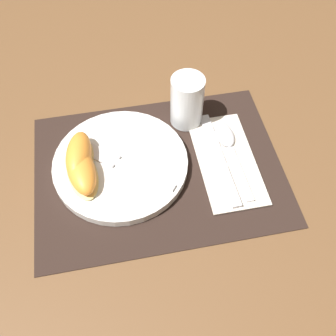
{
  "coord_description": "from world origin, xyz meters",
  "views": [
    {
      "loc": [
        -0.06,
        -0.39,
        0.58
      ],
      "look_at": [
        0.01,
        -0.02,
        0.02
      ],
      "focal_mm": 42.0,
      "sensor_mm": 36.0,
      "label": 1
    }
  ],
  "objects": [
    {
      "name": "juice_glass",
      "position": [
        0.07,
        0.1,
        0.05
      ],
      "size": [
        0.06,
        0.06,
        0.1
      ],
      "color": "silver",
      "rests_on": "placemat"
    },
    {
      "name": "ground_plane",
      "position": [
        0.0,
        0.0,
        0.0
      ],
      "size": [
        3.0,
        3.0,
        0.0
      ],
      "primitive_type": "plane",
      "color": "brown"
    },
    {
      "name": "napkin",
      "position": [
        0.12,
        -0.01,
        0.01
      ],
      "size": [
        0.1,
        0.21,
        0.0
      ],
      "color": "silver",
      "rests_on": "placemat"
    },
    {
      "name": "citrus_wedge_0",
      "position": [
        -0.13,
        0.03,
        0.04
      ],
      "size": [
        0.06,
        0.11,
        0.04
      ],
      "color": "#F4DB84",
      "rests_on": "plate"
    },
    {
      "name": "citrus_wedge_1",
      "position": [
        -0.13,
        0.0,
        0.04
      ],
      "size": [
        0.07,
        0.12,
        0.04
      ],
      "color": "#F4DB84",
      "rests_on": "plate"
    },
    {
      "name": "spoon",
      "position": [
        0.13,
        0.02,
        0.01
      ],
      "size": [
        0.04,
        0.18,
        0.01
      ],
      "color": "silver",
      "rests_on": "napkin"
    },
    {
      "name": "knife",
      "position": [
        0.11,
        -0.01,
        0.01
      ],
      "size": [
        0.02,
        0.21,
        0.01
      ],
      "color": "silver",
      "rests_on": "napkin"
    },
    {
      "name": "placemat",
      "position": [
        0.0,
        0.0,
        0.0
      ],
      "size": [
        0.44,
        0.32,
        0.0
      ],
      "color": "black",
      "rests_on": "ground_plane"
    },
    {
      "name": "fork",
      "position": [
        -0.07,
        0.01,
        0.02
      ],
      "size": [
        0.16,
        0.13,
        0.0
      ],
      "color": "silver",
      "rests_on": "plate"
    },
    {
      "name": "plate",
      "position": [
        -0.07,
        0.02,
        0.01
      ],
      "size": [
        0.24,
        0.24,
        0.02
      ],
      "color": "white",
      "rests_on": "placemat"
    }
  ]
}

